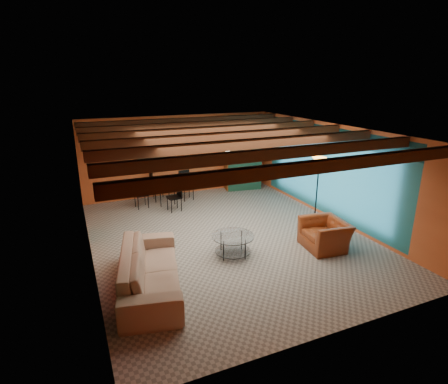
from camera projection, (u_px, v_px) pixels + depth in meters
name	position (u px, v px, depth m)	size (l,w,h in m)	color
room	(225.00, 145.00, 8.62)	(6.52, 8.01, 2.71)	gray
sofa	(150.00, 269.00, 6.90)	(2.72, 1.06, 0.79)	#9A7863
armchair	(325.00, 234.00, 8.57)	(1.06, 0.92, 0.69)	maroon
coffee_table	(233.00, 245.00, 8.23)	(0.97, 0.97, 0.49)	silver
dining_table	(165.00, 189.00, 11.55)	(1.89, 1.89, 0.98)	silver
armoire	(241.00, 160.00, 12.98)	(1.20, 0.59, 2.10)	brown
floor_lamp	(317.00, 191.00, 9.85)	(0.38, 0.38, 1.88)	black
ceiling_fan	(227.00, 146.00, 8.52)	(1.50, 1.50, 0.44)	#472614
painting	(153.00, 149.00, 11.85)	(1.05, 0.03, 0.65)	black
potted_plant	(242.00, 123.00, 12.59)	(0.46, 0.40, 0.51)	#26661E
vase	(164.00, 171.00, 11.37)	(0.18, 0.18, 0.18)	orange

